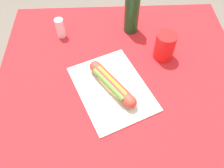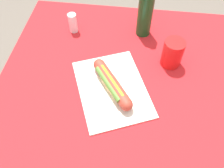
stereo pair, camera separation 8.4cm
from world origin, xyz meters
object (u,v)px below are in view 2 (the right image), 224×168
at_px(drinking_cup, 173,53).
at_px(salt_shaker, 73,23).
at_px(hot_dog, 112,84).
at_px(soda_bottle, 145,12).

xyz_separation_m(drinking_cup, salt_shaker, (0.14, 0.41, -0.01)).
bearing_deg(hot_dog, salt_shaker, 35.02).
distance_m(soda_bottle, drinking_cup, 0.20).
bearing_deg(salt_shaker, soda_bottle, -85.16).
relative_size(hot_dog, salt_shaker, 2.38).
height_order(hot_dog, salt_shaker, salt_shaker).
height_order(soda_bottle, salt_shaker, soda_bottle).
bearing_deg(drinking_cup, soda_bottle, 35.15).
relative_size(drinking_cup, salt_shaker, 1.29).
height_order(hot_dog, drinking_cup, drinking_cup).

